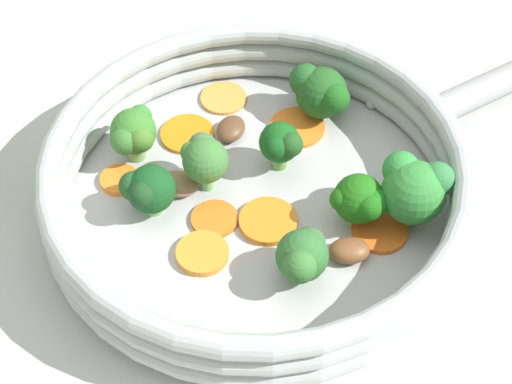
{
  "coord_description": "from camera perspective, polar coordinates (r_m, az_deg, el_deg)",
  "views": [
    {
      "loc": [
        0.37,
        -0.18,
        0.51
      ],
      "look_at": [
        0.0,
        0.0,
        0.03
      ],
      "focal_mm": 60.0,
      "sensor_mm": 36.0,
      "label": 1
    }
  ],
  "objects": [
    {
      "name": "broccoli_floret_7",
      "position": [
        0.63,
        -7.24,
        0.15
      ],
      "size": [
        0.04,
        0.04,
        0.04
      ],
      "color": "#6CA45A",
      "rests_on": "skillet"
    },
    {
      "name": "broccoli_floret_5",
      "position": [
        0.67,
        -8.16,
        3.9
      ],
      "size": [
        0.04,
        0.04,
        0.05
      ],
      "color": "#7CA25F",
      "rests_on": "skillet"
    },
    {
      "name": "broccoli_floret_3",
      "position": [
        0.62,
        10.53,
        0.25
      ],
      "size": [
        0.05,
        0.05,
        0.06
      ],
      "color": "#5E8A48",
      "rests_on": "skillet"
    },
    {
      "name": "broccoli_floret_0",
      "position": [
        0.64,
        -3.51,
        2.27
      ],
      "size": [
        0.04,
        0.04,
        0.05
      ],
      "color": "#6CA75C",
      "rests_on": "skillet"
    },
    {
      "name": "mushroom_piece_2",
      "position": [
        0.66,
        -5.3,
        0.55
      ],
      "size": [
        0.04,
        0.04,
        0.01
      ],
      "primitive_type": "ellipsoid",
      "rotation": [
        0.0,
        0.0,
        0.88
      ],
      "color": "#8A6A4B",
      "rests_on": "skillet"
    },
    {
      "name": "mushroom_piece_1",
      "position": [
        0.62,
        6.24,
        -3.9
      ],
      "size": [
        0.03,
        0.04,
        0.01
      ],
      "primitive_type": "ellipsoid",
      "rotation": [
        0.0,
        0.0,
        1.19
      ],
      "color": "brown",
      "rests_on": "skillet"
    },
    {
      "name": "ground_plane",
      "position": [
        0.66,
        0.0,
        -1.57
      ],
      "size": [
        4.0,
        4.0,
        0.0
      ],
      "primitive_type": "plane",
      "color": "#B9BDB9"
    },
    {
      "name": "broccoli_floret_4",
      "position": [
        0.62,
        6.96,
        -0.58
      ],
      "size": [
        0.04,
        0.04,
        0.04
      ],
      "color": "#8EB45F",
      "rests_on": "skillet"
    },
    {
      "name": "broccoli_floret_2",
      "position": [
        0.59,
        2.97,
        -4.35
      ],
      "size": [
        0.04,
        0.04,
        0.04
      ],
      "color": "#6B9255",
      "rests_on": "skillet"
    },
    {
      "name": "carrot_slice_2",
      "position": [
        0.7,
        2.76,
        4.33
      ],
      "size": [
        0.06,
        0.06,
        0.0
      ],
      "primitive_type": "cylinder",
      "rotation": [
        0.0,
        0.0,
        3.39
      ],
      "color": "orange",
      "rests_on": "skillet"
    },
    {
      "name": "carrot_slice_5",
      "position": [
        0.7,
        -4.61,
        3.88
      ],
      "size": [
        0.05,
        0.05,
        0.0
      ],
      "primitive_type": "cylinder",
      "rotation": [
        0.0,
        0.0,
        6.21
      ],
      "color": "orange",
      "rests_on": "skillet"
    },
    {
      "name": "carrot_slice_7",
      "position": [
        0.73,
        -2.17,
        6.27
      ],
      "size": [
        0.05,
        0.05,
        0.0
      ],
      "primitive_type": "cylinder",
      "rotation": [
        0.0,
        0.0,
        1.16
      ],
      "color": "#EB9540",
      "rests_on": "skillet"
    },
    {
      "name": "mushroom_piece_0",
      "position": [
        0.7,
        -1.7,
        4.23
      ],
      "size": [
        0.04,
        0.04,
        0.01
      ],
      "primitive_type": "ellipsoid",
      "rotation": [
        0.0,
        0.0,
        5.48
      ],
      "color": "brown",
      "rests_on": "skillet"
    },
    {
      "name": "carrot_slice_4",
      "position": [
        0.62,
        -3.59,
        -4.1
      ],
      "size": [
        0.04,
        0.04,
        0.01
      ],
      "primitive_type": "cylinder",
      "rotation": [
        0.0,
        0.0,
        0.1
      ],
      "color": "orange",
      "rests_on": "skillet"
    },
    {
      "name": "skillet_rivet_right",
      "position": [
        0.73,
        7.7,
        5.87
      ],
      "size": [
        0.01,
        0.01,
        0.01
      ],
      "primitive_type": "sphere",
      "color": "#B0B6B8",
      "rests_on": "skillet"
    },
    {
      "name": "broccoli_floret_6",
      "position": [
        0.7,
        4.32,
        6.69
      ],
      "size": [
        0.05,
        0.04,
        0.05
      ],
      "color": "#7BAA6D",
      "rests_on": "skillet"
    },
    {
      "name": "skillet_rivet_left",
      "position": [
        0.68,
        11.76,
        1.73
      ],
      "size": [
        0.01,
        0.01,
        0.01
      ],
      "primitive_type": "sphere",
      "color": "#B6B0BC",
      "rests_on": "skillet"
    },
    {
      "name": "carrot_slice_6",
      "position": [
        0.64,
        -2.69,
        -1.97
      ],
      "size": [
        0.05,
        0.05,
        0.0
      ],
      "primitive_type": "cylinder",
      "rotation": [
        0.0,
        0.0,
        0.77
      ],
      "color": "orange",
      "rests_on": "skillet"
    },
    {
      "name": "broccoli_floret_1",
      "position": [
        0.66,
        1.66,
        3.21
      ],
      "size": [
        0.04,
        0.03,
        0.04
      ],
      "color": "#639244",
      "rests_on": "skillet"
    },
    {
      "name": "carrot_slice_3",
      "position": [
        0.67,
        -9.09,
        0.82
      ],
      "size": [
        0.04,
        0.04,
        0.0
      ],
      "primitive_type": "cylinder",
      "rotation": [
        0.0,
        0.0,
        2.31
      ],
      "color": "orange",
      "rests_on": "skillet"
    },
    {
      "name": "carrot_slice_1",
      "position": [
        0.63,
        0.44,
        -2.1
      ],
      "size": [
        0.05,
        0.05,
        0.01
      ],
      "primitive_type": "cylinder",
      "rotation": [
        0.0,
        0.0,
        4.61
      ],
      "color": "orange",
      "rests_on": "skillet"
    },
    {
      "name": "skillet_rim_wall",
      "position": [
        0.63,
        0.0,
        0.68
      ],
      "size": [
        0.32,
        0.32,
        0.05
      ],
      "color": "#ACB8B8",
      "rests_on": "skillet"
    },
    {
      "name": "carrot_slice_0",
      "position": [
        0.64,
        8.24,
        -2.56
      ],
      "size": [
        0.06,
        0.06,
        0.0
      ],
      "primitive_type": "cylinder",
      "rotation": [
        0.0,
        0.0,
        2.58
      ],
      "color": "orange",
      "rests_on": "skillet"
    },
    {
      "name": "skillet",
      "position": [
        0.65,
        0.0,
        -1.22
      ],
      "size": [
        0.3,
        0.3,
        0.01
      ],
      "primitive_type": "cylinder",
      "color": "#B2B5B7",
      "rests_on": "ground_plane"
    }
  ]
}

